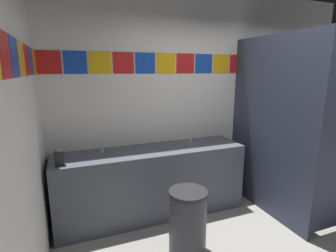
% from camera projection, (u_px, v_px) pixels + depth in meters
% --- Properties ---
extents(wall_back, '(4.43, 0.09, 2.88)m').
position_uv_depth(wall_back, '(210.00, 97.00, 3.72)').
color(wall_back, white).
rests_on(wall_back, ground_plane).
extents(wall_side, '(0.09, 3.35, 2.88)m').
position_uv_depth(wall_side, '(2.00, 146.00, 1.36)').
color(wall_side, white).
rests_on(wall_side, ground_plane).
extents(vanity_counter, '(2.35, 0.58, 0.87)m').
position_uv_depth(vanity_counter, '(152.00, 181.00, 3.28)').
color(vanity_counter, '#4C515B').
rests_on(vanity_counter, ground_plane).
extents(faucet_left, '(0.04, 0.10, 0.14)m').
position_uv_depth(faucet_left, '(102.00, 149.00, 3.05)').
color(faucet_left, silver).
rests_on(faucet_left, vanity_counter).
extents(faucet_right, '(0.04, 0.10, 0.14)m').
position_uv_depth(faucet_right, '(191.00, 139.00, 3.47)').
color(faucet_right, silver).
rests_on(faucet_right, vanity_counter).
extents(soap_dispenser, '(0.09, 0.09, 0.16)m').
position_uv_depth(soap_dispenser, '(59.00, 158.00, 2.65)').
color(soap_dispenser, black).
rests_on(soap_dispenser, vanity_counter).
extents(stall_divider, '(0.92, 1.46, 2.25)m').
position_uv_depth(stall_divider, '(295.00, 131.00, 3.06)').
color(stall_divider, '#33384C').
rests_on(stall_divider, ground_plane).
extents(toilet, '(0.39, 0.49, 0.74)m').
position_uv_depth(toilet, '(276.00, 175.00, 3.83)').
color(toilet, white).
rests_on(toilet, ground_plane).
extents(trash_bin, '(0.38, 0.38, 0.68)m').
position_uv_depth(trash_bin, '(188.00, 222.00, 2.58)').
color(trash_bin, '#333338').
rests_on(trash_bin, ground_plane).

